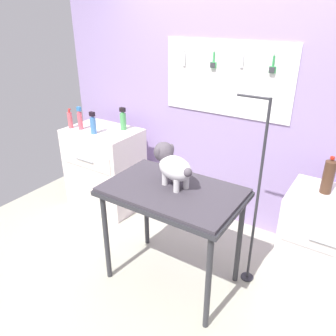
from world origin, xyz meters
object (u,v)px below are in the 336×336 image
object	(u,v)px
cabinet_right	(326,245)
soda_bottle	(328,176)
grooming_table	(172,198)
dog	(172,164)
grooming_arm	(255,205)
counter_left	(105,168)
pump_bottle_white	(70,120)

from	to	relation	value
cabinet_right	soda_bottle	world-z (taller)	soda_bottle
grooming_table	dog	world-z (taller)	dog
grooming_arm	soda_bottle	bearing A→B (deg)	31.43
grooming_table	counter_left	distance (m)	1.52
dog	counter_left	bearing A→B (deg)	155.59
dog	counter_left	distance (m)	1.53
cabinet_right	pump_bottle_white	size ratio (longest dim) A/B	3.91
grooming_table	cabinet_right	xyz separation A→B (m)	(1.08, 0.59, -0.37)
grooming_arm	pump_bottle_white	world-z (taller)	grooming_arm
dog	cabinet_right	world-z (taller)	dog
dog	soda_bottle	size ratio (longest dim) A/B	1.44
counter_left	grooming_arm	bearing A→B (deg)	-8.57
grooming_table	pump_bottle_white	world-z (taller)	pump_bottle_white
grooming_arm	counter_left	xyz separation A→B (m)	(-1.88, 0.28, -0.27)
counter_left	cabinet_right	size ratio (longest dim) A/B	1.08
grooming_table	cabinet_right	world-z (taller)	grooming_table
cabinet_right	soda_bottle	distance (m)	0.58
counter_left	pump_bottle_white	size ratio (longest dim) A/B	4.22
pump_bottle_white	dog	bearing A→B (deg)	-15.34
cabinet_right	grooming_table	bearing A→B (deg)	-151.30
pump_bottle_white	soda_bottle	world-z (taller)	soda_bottle
dog	cabinet_right	bearing A→B (deg)	25.24
grooming_table	counter_left	bearing A→B (deg)	154.21
counter_left	pump_bottle_white	distance (m)	0.67
pump_bottle_white	soda_bottle	bearing A→B (deg)	2.69
dog	soda_bottle	world-z (taller)	dog
grooming_table	grooming_arm	size ratio (longest dim) A/B	0.67
grooming_arm	cabinet_right	world-z (taller)	grooming_arm
grooming_table	soda_bottle	distance (m)	1.18
dog	soda_bottle	bearing A→B (deg)	28.90
grooming_arm	dog	size ratio (longest dim) A/B	3.74
grooming_arm	cabinet_right	size ratio (longest dim) A/B	1.84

